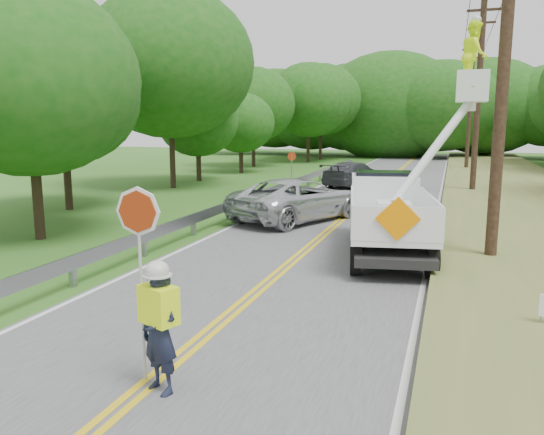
% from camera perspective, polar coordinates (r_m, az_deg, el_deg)
% --- Properties ---
extents(ground, '(140.00, 140.00, 0.00)m').
position_cam_1_polar(ground, '(7.82, -14.89, -18.34)').
color(ground, '#2D5517').
rests_on(ground, ground).
extents(road, '(7.20, 96.00, 0.03)m').
position_cam_1_polar(road, '(20.40, 7.16, -0.45)').
color(road, '#4B4C4E').
rests_on(road, ground).
extents(guardrail, '(0.18, 48.00, 0.77)m').
position_cam_1_polar(guardrail, '(22.29, -2.52, 1.91)').
color(guardrail, gray).
rests_on(guardrail, ground).
extents(utility_poles, '(1.60, 43.30, 10.00)m').
position_cam_1_polar(utility_poles, '(22.79, 21.82, 13.29)').
color(utility_poles, black).
rests_on(utility_poles, ground).
extents(treeline_left, '(11.06, 54.43, 11.16)m').
position_cam_1_polar(treeline_left, '(37.49, -4.18, 13.01)').
color(treeline_left, '#332319').
rests_on(treeline_left, ground).
extents(treeline_horizon, '(55.27, 13.81, 12.14)m').
position_cam_1_polar(treeline_horizon, '(62.10, 15.44, 11.28)').
color(treeline_horizon, '#154E11').
rests_on(treeline_horizon, ground).
extents(flagger, '(1.11, 0.62, 2.80)m').
position_cam_1_polar(flagger, '(7.53, -11.96, -10.80)').
color(flagger, '#191E33').
rests_on(flagger, road).
extents(bucket_truck, '(3.92, 6.40, 6.14)m').
position_cam_1_polar(bucket_truck, '(16.05, 12.73, 1.74)').
color(bucket_truck, black).
rests_on(bucket_truck, road).
extents(suv_silver, '(4.85, 6.39, 1.61)m').
position_cam_1_polar(suv_silver, '(20.48, 2.76, 1.97)').
color(suv_silver, silver).
rests_on(suv_silver, road).
extents(suv_darkgrey, '(3.46, 5.37, 1.45)m').
position_cam_1_polar(suv_darkgrey, '(31.87, 8.68, 4.57)').
color(suv_darkgrey, '#3B3D44').
rests_on(suv_darkgrey, road).
extents(stop_sign_permanent, '(0.40, 0.29, 2.22)m').
position_cam_1_polar(stop_sign_permanent, '(28.10, 2.11, 5.41)').
color(stop_sign_permanent, gray).
rests_on(stop_sign_permanent, ground).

